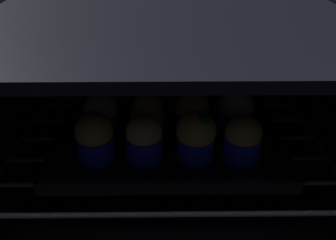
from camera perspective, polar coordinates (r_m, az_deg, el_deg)
oven_cavity at (r=66.32cm, az=-0.04°, el=1.52°), size 59.00×47.00×37.00cm
oven_rack at (r=64.45cm, az=-0.00°, el=-2.96°), size 54.80×42.00×0.80cm
baking_tray at (r=63.68cm, az=0.00°, el=-2.25°), size 38.63×30.74×2.20cm
muffin_row0_col0 at (r=55.89cm, az=-11.83°, el=-2.77°), size 5.97×5.97×8.03cm
muffin_row0_col1 at (r=55.04cm, az=-3.87°, el=-2.90°), size 5.91×5.91×7.62cm
muffin_row0_col2 at (r=54.89cm, az=4.59°, el=-2.66°), size 6.30×6.30×8.40cm
muffin_row0_col3 at (r=56.07cm, az=12.04°, el=-3.04°), size 5.91×5.91×7.61cm
muffin_row1_col0 at (r=62.33cm, az=-10.76°, el=0.94°), size 5.93×5.93×7.88cm
muffin_row1_col1 at (r=61.50cm, az=-3.40°, el=1.03°), size 5.91×5.91×8.20cm
muffin_row1_col2 at (r=61.98cm, az=3.92°, el=1.30°), size 5.95×5.95×7.82cm
muffin_row1_col3 at (r=62.93cm, az=10.88°, el=1.48°), size 6.15×6.15×8.24cm
muffin_row2_col0 at (r=69.58cm, az=-9.74°, el=4.14°), size 5.91×5.91×7.86cm
muffin_row2_col1 at (r=68.73cm, az=-3.26°, el=4.32°), size 6.25×6.25×7.76cm
muffin_row2_col2 at (r=68.62cm, az=3.22°, el=4.52°), size 6.36×6.36×8.08cm
muffin_row2_col3 at (r=69.54cm, az=9.78°, el=4.29°), size 5.97×5.97×8.07cm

